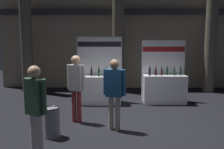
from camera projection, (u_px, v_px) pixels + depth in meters
ground_plane at (120, 124)px, 6.19m from camera, size 24.00×24.00×0.00m
hall_colonnade at (118, 21)px, 10.78m from camera, size 11.02×1.35×6.38m
exhibitor_booth_0 at (99, 87)px, 8.29m from camera, size 1.60×0.66×2.34m
exhibitor_booth_1 at (164, 86)px, 8.37m from camera, size 1.55×0.66×2.22m
trash_bin at (52, 122)px, 5.33m from camera, size 0.35×0.35×0.70m
visitor_0 at (114, 89)px, 5.68m from camera, size 0.54×0.32×1.74m
visitor_1 at (36, 104)px, 4.29m from camera, size 0.47×0.35×1.73m
visitor_3 at (76, 83)px, 6.25m from camera, size 0.50×0.29×1.80m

